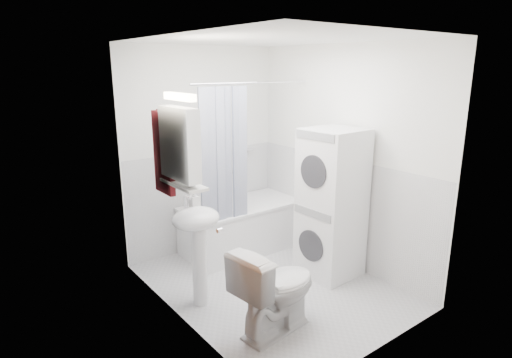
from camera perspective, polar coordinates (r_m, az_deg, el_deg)
floor at (r=4.50m, az=2.00°, el=-13.96°), size 2.60×2.60×0.00m
room_walls at (r=4.01m, az=2.19°, el=5.02°), size 2.60×2.60×2.60m
wainscot at (r=4.46m, az=-0.33°, el=-5.75°), size 1.98×2.58×2.58m
door at (r=3.17m, az=-4.90°, el=-6.86°), size 0.05×2.00×2.00m
bathtub at (r=5.22m, az=-1.53°, el=-5.95°), size 1.51×0.71×0.58m
tub_spout at (r=5.42m, az=-1.90°, el=1.22°), size 0.04×0.12×0.04m
curtain_rod at (r=4.65m, az=0.53°, el=12.74°), size 1.69×0.02×0.02m
shower_curtain at (r=4.47m, az=-4.25°, el=2.92°), size 0.55×0.02×1.45m
sink at (r=3.92m, az=-7.87°, el=-7.24°), size 0.44×0.37×1.04m
medicine_cabinet at (r=3.58m, az=-10.12°, el=4.91°), size 0.13×0.50×0.71m
shelf at (r=3.67m, az=-9.66°, el=-0.69°), size 0.18×0.54×0.02m
shower_caddy at (r=5.39m, az=-1.43°, el=3.91°), size 0.22×0.06×0.02m
towel at (r=3.81m, az=-12.23°, el=3.69°), size 0.07×0.31×0.74m
washer_dryer at (r=4.52m, az=10.01°, el=-3.24°), size 0.58×0.57×1.57m
toilet at (r=3.66m, az=2.66°, el=-14.45°), size 0.82×0.52×0.76m
soap_pump at (r=3.95m, az=-8.22°, el=-3.31°), size 0.08×0.17×0.08m
shelf_bottle at (r=3.53m, az=-8.55°, el=-0.46°), size 0.07×0.18×0.07m
shelf_cup at (r=3.76m, az=-10.56°, el=0.63°), size 0.10×0.09×0.10m
shampoo_a at (r=5.24m, az=-3.54°, el=4.42°), size 0.13×0.17×0.13m
shampoo_b at (r=5.31m, az=-2.46°, el=4.30°), size 0.08×0.21×0.08m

